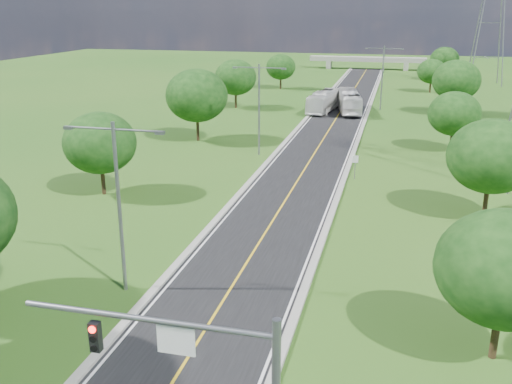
% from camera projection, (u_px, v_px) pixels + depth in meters
% --- Properties ---
extents(ground, '(260.00, 260.00, 0.00)m').
position_uv_depth(ground, '(329.00, 130.00, 76.43)').
color(ground, '#235317').
rests_on(ground, ground).
extents(road, '(8.00, 150.00, 0.06)m').
position_uv_depth(road, '(334.00, 122.00, 81.96)').
color(road, black).
rests_on(road, ground).
extents(curb_left, '(0.50, 150.00, 0.22)m').
position_uv_depth(curb_left, '(305.00, 120.00, 82.91)').
color(curb_left, gray).
rests_on(curb_left, ground).
extents(curb_right, '(0.50, 150.00, 0.22)m').
position_uv_depth(curb_right, '(364.00, 123.00, 80.95)').
color(curb_right, gray).
rests_on(curb_right, ground).
extents(signal_mast, '(8.54, 0.33, 7.20)m').
position_uv_depth(signal_mast, '(210.00, 375.00, 17.81)').
color(signal_mast, slate).
rests_on(signal_mast, ground).
extents(speed_limit_sign, '(0.55, 0.09, 2.40)m').
position_uv_depth(speed_limit_sign, '(355.00, 163.00, 54.44)').
color(speed_limit_sign, slate).
rests_on(speed_limit_sign, ground).
extents(overpass, '(30.00, 3.00, 3.20)m').
position_uv_depth(overpass, '(367.00, 60.00, 149.45)').
color(overpass, gray).
rests_on(overpass, ground).
extents(streetlight_near_left, '(5.90, 0.25, 10.00)m').
position_uv_depth(streetlight_near_left, '(118.00, 194.00, 31.71)').
color(streetlight_near_left, slate).
rests_on(streetlight_near_left, ground).
extents(streetlight_mid_left, '(5.90, 0.25, 10.00)m').
position_uv_depth(streetlight_mid_left, '(259.00, 102.00, 62.14)').
color(streetlight_mid_left, slate).
rests_on(streetlight_mid_left, ground).
extents(streetlight_far_right, '(5.90, 0.25, 10.00)m').
position_uv_depth(streetlight_far_right, '(383.00, 72.00, 89.80)').
color(streetlight_far_right, slate).
rests_on(streetlight_far_right, ground).
extents(power_tower_far, '(9.00, 6.40, 28.00)m').
position_uv_depth(power_tower_far, '(492.00, 16.00, 116.79)').
color(power_tower_far, slate).
rests_on(power_tower_far, ground).
extents(tree_lb, '(6.30, 6.30, 7.33)m').
position_uv_depth(tree_lb, '(100.00, 143.00, 49.18)').
color(tree_lb, black).
rests_on(tree_lb, ground).
extents(tree_lc, '(7.56, 7.56, 8.79)m').
position_uv_depth(tree_lc, '(197.00, 96.00, 68.94)').
color(tree_lc, black).
rests_on(tree_lc, ground).
extents(tree_ld, '(6.72, 6.72, 7.82)m').
position_uv_depth(tree_ld, '(236.00, 77.00, 91.72)').
color(tree_ld, black).
rests_on(tree_ld, ground).
extents(tree_le, '(5.88, 5.88, 6.84)m').
position_uv_depth(tree_le, '(281.00, 67.00, 113.47)').
color(tree_le, black).
rests_on(tree_le, ground).
extents(tree_ra, '(6.30, 6.30, 7.33)m').
position_uv_depth(tree_ra, '(505.00, 268.00, 25.66)').
color(tree_ra, black).
rests_on(tree_ra, ground).
extents(tree_rb, '(6.72, 6.72, 7.82)m').
position_uv_depth(tree_rb, '(492.00, 156.00, 43.54)').
color(tree_rb, black).
rests_on(tree_rb, ground).
extents(tree_rc, '(5.88, 5.88, 6.84)m').
position_uv_depth(tree_rc, '(454.00, 114.00, 64.25)').
color(tree_rc, black).
rests_on(tree_rc, ground).
extents(tree_rd, '(7.14, 7.14, 8.30)m').
position_uv_depth(tree_rd, '(456.00, 80.00, 85.63)').
color(tree_rd, black).
rests_on(tree_rd, ground).
extents(tree_re, '(5.46, 5.46, 6.35)m').
position_uv_depth(tree_re, '(432.00, 71.00, 108.72)').
color(tree_re, black).
rests_on(tree_re, ground).
extents(tree_rf, '(6.30, 6.30, 7.33)m').
position_uv_depth(tree_rf, '(445.00, 59.00, 126.16)').
color(tree_rf, black).
rests_on(tree_rf, ground).
extents(bus_outbound, '(4.89, 12.42, 3.37)m').
position_uv_depth(bus_outbound, '(349.00, 101.00, 88.74)').
color(bus_outbound, silver).
rests_on(bus_outbound, road).
extents(bus_inbound, '(4.17, 11.63, 3.17)m').
position_uv_depth(bus_inbound, '(324.00, 101.00, 89.52)').
color(bus_inbound, silver).
rests_on(bus_inbound, road).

